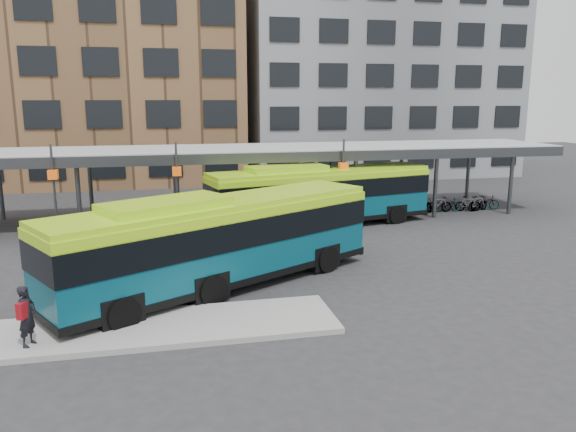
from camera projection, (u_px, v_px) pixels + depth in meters
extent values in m
plane|color=#28282B|center=(269.00, 289.00, 20.97)|extent=(120.00, 120.00, 0.00)
cube|color=gray|center=(108.00, 332.00, 16.92)|extent=(14.00, 3.00, 0.18)
cube|color=#999B9E|center=(227.00, 151.00, 32.56)|extent=(40.00, 6.00, 0.35)
cube|color=#383A3D|center=(234.00, 159.00, 29.73)|extent=(40.00, 0.15, 0.55)
cylinder|color=#383A3D|center=(0.00, 187.00, 32.63)|extent=(0.24, 0.24, 3.80)
cylinder|color=#383A3D|center=(79.00, 199.00, 28.91)|extent=(0.24, 0.24, 3.80)
cylinder|color=#383A3D|center=(91.00, 185.00, 33.69)|extent=(0.24, 0.24, 3.80)
cylinder|color=#383A3D|center=(177.00, 195.00, 29.97)|extent=(0.24, 0.24, 3.80)
cylinder|color=#383A3D|center=(175.00, 182.00, 34.75)|extent=(0.24, 0.24, 3.80)
cylinder|color=#383A3D|center=(269.00, 192.00, 31.03)|extent=(0.24, 0.24, 3.80)
cylinder|color=#383A3D|center=(255.00, 180.00, 35.81)|extent=(0.24, 0.24, 3.80)
cylinder|color=#383A3D|center=(355.00, 189.00, 32.09)|extent=(0.24, 0.24, 3.80)
cylinder|color=#383A3D|center=(330.00, 177.00, 36.87)|extent=(0.24, 0.24, 3.80)
cylinder|color=#383A3D|center=(435.00, 186.00, 33.15)|extent=(0.24, 0.24, 3.80)
cylinder|color=#383A3D|center=(401.00, 175.00, 37.92)|extent=(0.24, 0.24, 3.80)
cylinder|color=#383A3D|center=(511.00, 183.00, 34.21)|extent=(0.24, 0.24, 3.80)
cylinder|color=#383A3D|center=(468.00, 173.00, 38.98)|extent=(0.24, 0.24, 3.80)
cylinder|color=#383A3D|center=(55.00, 193.00, 27.83)|extent=(0.12, 0.12, 4.80)
cube|color=#EA580D|center=(53.00, 175.00, 27.65)|extent=(0.45, 0.45, 0.45)
cylinder|color=#383A3D|center=(177.00, 188.00, 29.10)|extent=(0.12, 0.12, 4.80)
cube|color=#EA580D|center=(177.00, 171.00, 28.92)|extent=(0.45, 0.45, 0.45)
cylinder|color=#383A3D|center=(343.00, 183.00, 31.01)|extent=(0.12, 0.12, 4.80)
cube|color=#EA580D|center=(343.00, 167.00, 30.82)|extent=(0.45, 0.45, 0.45)
cube|color=brown|center=(81.00, 49.00, 47.15)|extent=(26.00, 14.00, 22.00)
cube|color=slate|center=(373.00, 65.00, 52.86)|extent=(24.00, 14.00, 20.00)
cube|color=#074455|center=(220.00, 243.00, 20.80)|extent=(12.69, 8.82, 2.72)
cube|color=black|center=(220.00, 229.00, 20.69)|extent=(12.77, 8.90, 1.03)
cube|color=#A2DB16|center=(219.00, 204.00, 20.50)|extent=(12.64, 8.72, 0.22)
cube|color=#A2DB16|center=(166.00, 206.00, 19.03)|extent=(4.75, 3.85, 0.38)
cube|color=black|center=(221.00, 274.00, 21.06)|extent=(12.78, 8.91, 0.26)
cylinder|color=black|center=(327.00, 259.00, 22.94)|extent=(1.11, 0.82, 1.09)
cylinder|color=black|center=(284.00, 247.00, 24.87)|extent=(1.11, 0.82, 1.09)
cylinder|color=black|center=(212.00, 290.00, 19.23)|extent=(1.11, 0.82, 1.09)
cylinder|color=black|center=(172.00, 273.00, 21.16)|extent=(1.11, 0.82, 1.09)
cylinder|color=black|center=(123.00, 314.00, 17.09)|extent=(1.11, 0.82, 1.09)
cylinder|color=black|center=(88.00, 292.00, 19.01)|extent=(1.11, 0.82, 1.09)
cube|color=#074455|center=(321.00, 196.00, 30.98)|extent=(12.86, 5.30, 2.62)
cube|color=black|center=(321.00, 187.00, 30.87)|extent=(12.92, 5.37, 1.00)
cube|color=#A2DB16|center=(321.00, 171.00, 30.69)|extent=(12.83, 5.20, 0.21)
cube|color=#A2DB16|center=(286.00, 169.00, 29.78)|extent=(4.51, 2.76, 0.37)
cube|color=black|center=(321.00, 217.00, 31.23)|extent=(12.93, 5.37, 0.25)
cylinder|color=black|center=(396.00, 214.00, 31.83)|extent=(1.09, 0.54, 1.05)
cylinder|color=black|center=(371.00, 207.00, 34.09)|extent=(1.09, 0.54, 1.05)
cylinder|color=black|center=(311.00, 223.00, 29.56)|extent=(1.09, 0.54, 1.05)
cylinder|color=black|center=(290.00, 214.00, 31.83)|extent=(1.09, 0.54, 1.05)
cylinder|color=black|center=(256.00, 229.00, 28.26)|extent=(1.09, 0.54, 1.05)
cylinder|color=black|center=(238.00, 219.00, 30.53)|extent=(1.09, 0.54, 1.05)
imported|color=black|center=(27.00, 316.00, 15.62)|extent=(0.62, 0.75, 1.75)
cube|color=maroon|center=(22.00, 310.00, 15.40)|extent=(0.29, 0.37, 0.47)
imported|color=slate|center=(408.00, 205.00, 34.87)|extent=(1.86, 0.90, 0.94)
imported|color=slate|center=(419.00, 205.00, 34.72)|extent=(1.74, 0.86, 1.00)
imported|color=slate|center=(423.00, 205.00, 35.04)|extent=(1.68, 0.60, 0.88)
imported|color=slate|center=(439.00, 204.00, 34.98)|extent=(1.69, 0.55, 1.00)
imported|color=slate|center=(447.00, 204.00, 35.23)|extent=(1.78, 0.93, 0.89)
imported|color=slate|center=(468.00, 204.00, 35.26)|extent=(1.67, 0.74, 0.97)
imported|color=slate|center=(478.00, 204.00, 35.65)|extent=(1.64, 0.70, 0.84)
imported|color=slate|center=(478.00, 203.00, 35.40)|extent=(1.68, 0.90, 0.97)
imported|color=slate|center=(485.00, 202.00, 36.03)|extent=(1.83, 1.10, 0.91)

